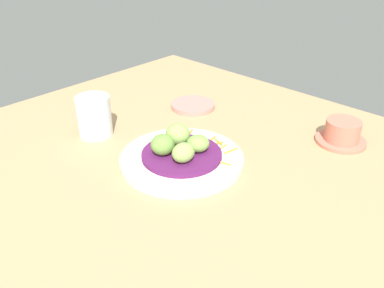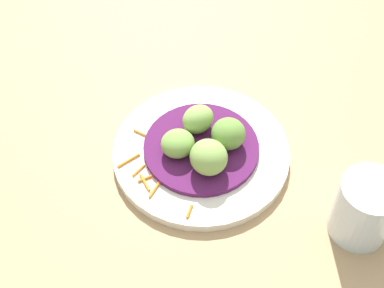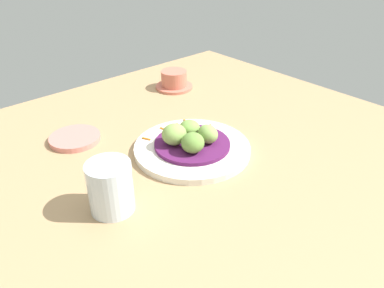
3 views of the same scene
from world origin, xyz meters
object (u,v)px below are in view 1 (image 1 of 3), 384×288
at_px(guac_scoop_right, 198,143).
at_px(terracotta_bowl, 342,133).
at_px(main_plate, 181,159).
at_px(guac_scoop_back, 178,134).
at_px(guac_scoop_center, 183,153).
at_px(guac_scoop_left, 163,145).
at_px(side_plate_small, 193,106).
at_px(water_glass, 94,116).

distance_m(guac_scoop_right, terracotta_bowl, 0.34).
height_order(main_plate, guac_scoop_back, guac_scoop_back).
bearing_deg(guac_scoop_right, guac_scoop_center, -81.38).
xyz_separation_m(guac_scoop_left, side_plate_small, (-0.15, 0.25, -0.04)).
xyz_separation_m(main_plate, guac_scoop_left, (-0.02, -0.03, 0.04)).
bearing_deg(guac_scoop_back, terracotta_bowl, 50.57).
distance_m(guac_scoop_center, guac_scoop_back, 0.07).
bearing_deg(guac_scoop_right, terracotta_bowl, 56.49).
height_order(guac_scoop_right, side_plate_small, guac_scoop_right).
bearing_deg(guac_scoop_back, main_plate, -36.38).
bearing_deg(main_plate, guac_scoop_center, -36.38).
distance_m(guac_scoop_right, side_plate_small, 0.27).
relative_size(main_plate, guac_scoop_left, 5.23).
distance_m(guac_scoop_right, guac_scoop_back, 0.05).
relative_size(guac_scoop_left, water_glass, 0.52).
xyz_separation_m(guac_scoop_back, side_plate_small, (-0.14, 0.20, -0.04)).
xyz_separation_m(main_plate, guac_scoop_right, (0.02, 0.03, 0.03)).
xyz_separation_m(guac_scoop_right, water_glass, (-0.25, -0.08, 0.01)).
relative_size(guac_scoop_center, water_glass, 0.52).
bearing_deg(guac_scoop_right, side_plate_small, 135.38).
relative_size(guac_scoop_left, guac_scoop_right, 1.02).
relative_size(main_plate, guac_scoop_center, 5.28).
height_order(main_plate, side_plate_small, main_plate).
xyz_separation_m(guac_scoop_right, terracotta_bowl, (0.19, 0.28, -0.02)).
bearing_deg(guac_scoop_back, guac_scoop_center, -36.38).
bearing_deg(main_plate, side_plate_small, 127.83).
xyz_separation_m(guac_scoop_center, guac_scoop_back, (-0.06, 0.04, 0.00)).
bearing_deg(side_plate_small, guac_scoop_center, -50.33).
distance_m(guac_scoop_left, terracotta_bowl, 0.41).
relative_size(guac_scoop_back, side_plate_small, 0.46).
bearing_deg(guac_scoop_right, guac_scoop_left, -126.38).
height_order(guac_scoop_left, terracotta_bowl, guac_scoop_left).
bearing_deg(guac_scoop_left, side_plate_small, 120.80).
bearing_deg(guac_scoop_center, guac_scoop_back, 143.62).
relative_size(main_plate, side_plate_small, 2.20).
xyz_separation_m(main_plate, side_plate_small, (-0.17, 0.22, -0.00)).
height_order(side_plate_small, terracotta_bowl, terracotta_bowl).
xyz_separation_m(guac_scoop_right, guac_scoop_back, (-0.05, -0.01, 0.01)).
bearing_deg(terracotta_bowl, guac_scoop_right, -123.51).
relative_size(side_plate_small, water_glass, 1.24).
relative_size(main_plate, terracotta_bowl, 2.29).
distance_m(main_plate, guac_scoop_back, 0.05).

